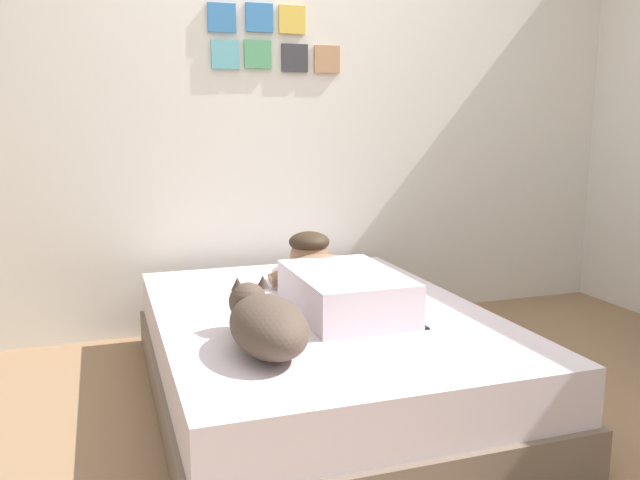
% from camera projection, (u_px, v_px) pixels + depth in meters
% --- Properties ---
extents(ground_plane, '(12.84, 12.84, 0.00)m').
position_uv_depth(ground_plane, '(385.00, 440.00, 2.49)').
color(ground_plane, '#8C6B4C').
extents(back_wall, '(4.42, 0.12, 2.50)m').
position_uv_depth(back_wall, '(274.00, 111.00, 3.75)').
color(back_wall, silver).
rests_on(back_wall, ground).
extents(bed, '(1.41, 1.95, 0.39)m').
position_uv_depth(bed, '(320.00, 354.00, 2.86)').
color(bed, '#726051').
rests_on(bed, ground).
extents(pillow, '(0.52, 0.32, 0.11)m').
position_uv_depth(pillow, '(321.00, 269.00, 3.35)').
color(pillow, silver).
rests_on(pillow, bed).
extents(person_lying, '(0.43, 0.92, 0.27)m').
position_uv_depth(person_lying, '(334.00, 281.00, 2.88)').
color(person_lying, silver).
rests_on(person_lying, bed).
extents(dog, '(0.26, 0.57, 0.21)m').
position_uv_depth(dog, '(266.00, 323.00, 2.30)').
color(dog, '#4C3D33').
rests_on(dog, bed).
extents(coffee_cup, '(0.12, 0.09, 0.07)m').
position_uv_depth(coffee_cup, '(333.00, 277.00, 3.26)').
color(coffee_cup, white).
rests_on(coffee_cup, bed).
extents(cell_phone, '(0.07, 0.14, 0.01)m').
position_uv_depth(cell_phone, '(414.00, 324.00, 2.60)').
color(cell_phone, black).
rests_on(cell_phone, bed).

